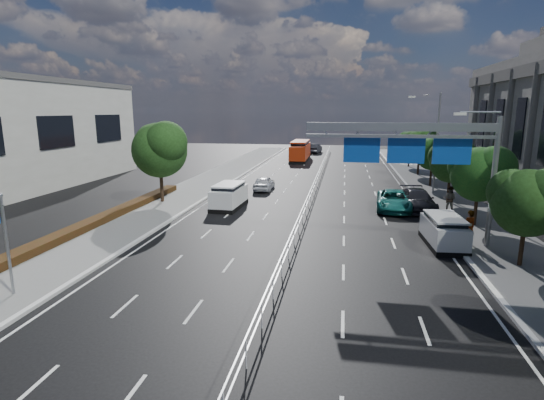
# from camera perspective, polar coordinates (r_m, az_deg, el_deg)

# --- Properties ---
(ground) EXTENTS (160.00, 160.00, 0.00)m
(ground) POSITION_cam_1_polar(r_m,az_deg,el_deg) (16.22, -0.82, -15.51)
(ground) COLOR black
(ground) RESTS_ON ground
(kerb_near) EXTENTS (0.25, 140.00, 0.15)m
(kerb_near) POSITION_cam_1_polar(r_m,az_deg,el_deg) (19.76, -28.02, -11.55)
(kerb_near) COLOR silver
(kerb_near) RESTS_ON ground
(kerb_far) EXTENTS (0.25, 140.00, 0.15)m
(kerb_far) POSITION_cam_1_polar(r_m,az_deg,el_deg) (17.20, 31.45, -15.45)
(kerb_far) COLOR silver
(kerb_far) RESTS_ON ground
(median_fence) EXTENTS (0.05, 85.00, 1.02)m
(median_fence) POSITION_cam_1_polar(r_m,az_deg,el_deg) (37.40, 5.44, 1.19)
(median_fence) COLOR silver
(median_fence) RESTS_ON ground
(hedge_near) EXTENTS (1.00, 36.00, 0.44)m
(hedge_near) POSITION_cam_1_polar(r_m,az_deg,el_deg) (25.91, -28.99, -5.54)
(hedge_near) COLOR black
(hedge_near) RESTS_ON sidewalk_near
(overhead_gantry) EXTENTS (10.24, 0.38, 7.45)m
(overhead_gantry) POSITION_cam_1_polar(r_m,az_deg,el_deg) (24.62, 19.37, 6.92)
(overhead_gantry) COLOR gray
(overhead_gantry) RESTS_ON ground
(streetlight_far) EXTENTS (2.78, 2.40, 9.00)m
(streetlight_far) POSITION_cam_1_polar(r_m,az_deg,el_deg) (40.98, 20.91, 8.01)
(streetlight_far) COLOR gray
(streetlight_far) RESTS_ON ground
(near_tree_back) EXTENTS (4.84, 4.51, 6.69)m
(near_tree_back) POSITION_cam_1_polar(r_m,az_deg,el_deg) (35.39, -14.82, 6.92)
(near_tree_back) COLOR black
(near_tree_back) RESTS_ON ground
(far_tree_c) EXTENTS (3.52, 3.28, 4.94)m
(far_tree_c) POSITION_cam_1_polar(r_m,az_deg,el_deg) (23.18, 31.27, 0.12)
(far_tree_c) COLOR black
(far_tree_c) RESTS_ON ground
(far_tree_d) EXTENTS (3.85, 3.59, 5.34)m
(far_tree_d) POSITION_cam_1_polar(r_m,az_deg,el_deg) (30.14, 26.22, 3.50)
(far_tree_d) COLOR black
(far_tree_d) RESTS_ON ground
(far_tree_e) EXTENTS (3.63, 3.38, 5.13)m
(far_tree_e) POSITION_cam_1_polar(r_m,az_deg,el_deg) (37.35, 23.01, 4.98)
(far_tree_e) COLOR black
(far_tree_e) RESTS_ON ground
(far_tree_f) EXTENTS (3.52, 3.28, 5.02)m
(far_tree_f) POSITION_cam_1_polar(r_m,az_deg,el_deg) (44.65, 20.85, 6.06)
(far_tree_f) COLOR black
(far_tree_f) RESTS_ON ground
(far_tree_g) EXTENTS (3.96, 3.69, 5.45)m
(far_tree_g) POSITION_cam_1_polar(r_m,az_deg,el_deg) (51.98, 19.32, 7.19)
(far_tree_g) COLOR black
(far_tree_g) RESTS_ON ground
(far_tree_h) EXTENTS (3.41, 3.18, 4.91)m
(far_tree_h) POSITION_cam_1_polar(r_m,az_deg,el_deg) (59.40, 18.11, 7.47)
(far_tree_h) COLOR black
(far_tree_h) RESTS_ON ground
(white_minivan) EXTENTS (2.12, 4.51, 1.92)m
(white_minivan) POSITION_cam_1_polar(r_m,az_deg,el_deg) (33.25, -5.81, 0.56)
(white_minivan) COLOR black
(white_minivan) RESTS_ON ground
(red_bus) EXTENTS (2.43, 10.04, 3.00)m
(red_bus) POSITION_cam_1_polar(r_m,az_deg,el_deg) (64.72, 3.82, 6.69)
(red_bus) COLOR black
(red_bus) RESTS_ON ground
(near_car_silver) EXTENTS (1.63, 4.02, 1.37)m
(near_car_silver) POSITION_cam_1_polar(r_m,az_deg,el_deg) (40.49, -1.08, 2.30)
(near_car_silver) COLOR silver
(near_car_silver) RESTS_ON ground
(near_car_dark) EXTENTS (2.41, 5.29, 1.68)m
(near_car_dark) POSITION_cam_1_polar(r_m,az_deg,el_deg) (76.31, 5.77, 6.92)
(near_car_dark) COLOR black
(near_car_dark) RESTS_ON ground
(silver_minivan) EXTENTS (2.00, 4.27, 1.74)m
(silver_minivan) POSITION_cam_1_polar(r_m,az_deg,el_deg) (25.66, 22.10, -3.91)
(silver_minivan) COLOR black
(silver_minivan) RESTS_ON ground
(parked_car_teal) EXTENTS (2.84, 5.53, 1.49)m
(parked_car_teal) POSITION_cam_1_polar(r_m,az_deg,el_deg) (33.63, 16.05, -0.06)
(parked_car_teal) COLOR #16635C
(parked_car_teal) RESTS_ON ground
(parked_car_dark) EXTENTS (2.54, 5.45, 1.54)m
(parked_car_dark) POSITION_cam_1_polar(r_m,az_deg,el_deg) (34.30, 18.96, 0.02)
(parked_car_dark) COLOR black
(parked_car_dark) RESTS_ON ground
(pedestrian_a) EXTENTS (0.85, 0.72, 1.98)m
(pedestrian_a) POSITION_cam_1_polar(r_m,az_deg,el_deg) (25.90, 24.96, -3.38)
(pedestrian_a) COLOR gray
(pedestrian_a) RESTS_ON sidewalk_far
(pedestrian_b) EXTENTS (1.16, 1.08, 1.92)m
(pedestrian_b) POSITION_cam_1_polar(r_m,az_deg,el_deg) (33.78, 22.76, 0.13)
(pedestrian_b) COLOR gray
(pedestrian_b) RESTS_ON sidewalk_far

